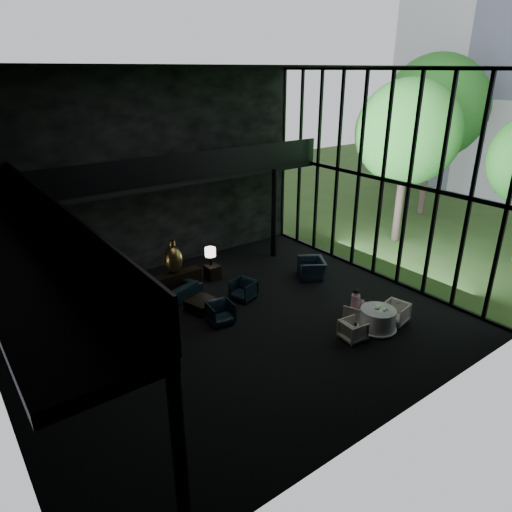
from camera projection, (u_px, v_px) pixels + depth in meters
floor at (236, 324)px, 15.32m from camera, size 14.00×12.00×0.02m
ceiling at (231, 67)px, 12.27m from camera, size 14.00×12.00×0.02m
wall_back at (150, 175)px, 18.24m from camera, size 14.00×0.04×8.00m
wall_front at (398, 277)px, 9.34m from camera, size 14.00×0.04×8.00m
curtain_wall at (383, 179)px, 17.63m from camera, size 0.20×12.00×8.00m
mezzanine_left at (18, 254)px, 10.48m from camera, size 2.00×12.00×0.25m
mezzanine_back at (184, 176)px, 18.05m from camera, size 12.00×2.00×0.25m
railing_left at (59, 221)px, 10.80m from camera, size 0.06×12.00×1.00m
railing_back at (196, 165)px, 17.08m from camera, size 12.00×0.06×1.00m
column_sw at (180, 456)px, 7.57m from camera, size 0.24×0.24×4.00m
column_nw at (26, 251)px, 16.02m from camera, size 0.24×0.24×4.00m
column_ne at (274, 214)px, 20.17m from camera, size 0.24×0.24×4.00m
tree_near at (408, 133)px, 20.88m from camera, size 4.80×4.80×7.65m
tree_far at (435, 108)px, 24.84m from camera, size 5.60×5.60×8.80m
console at (176, 281)px, 17.69m from camera, size 2.05×0.47×0.65m
bronze_urn at (173, 259)px, 17.43m from camera, size 0.70×0.70×1.31m
side_table_left at (136, 292)px, 16.91m from camera, size 0.49×0.49×0.54m
table_lamp_left at (135, 275)px, 16.59m from camera, size 0.38×0.38×0.64m
side_table_right at (213, 272)px, 18.51m from camera, size 0.54×0.54×0.59m
table_lamp_right at (210, 253)px, 18.29m from camera, size 0.44×0.44×0.73m
sofa at (177, 291)px, 16.75m from camera, size 2.10×1.25×0.79m
lounge_armchair_west at (161, 314)px, 15.06m from camera, size 0.82×0.87×0.89m
lounge_armchair_east at (243, 288)px, 16.82m from camera, size 1.02×1.06×0.88m
lounge_armchair_south at (220, 311)px, 15.24m from camera, size 0.95×0.91×0.89m
window_armchair at (312, 264)px, 18.58m from camera, size 1.38×1.53×1.12m
coffee_table at (202, 305)px, 16.12m from camera, size 1.15×1.15×0.41m
dining_table at (377, 321)px, 14.88m from camera, size 1.29×1.29×0.75m
dining_chair_north at (356, 312)px, 15.46m from camera, size 0.74×0.72×0.61m
dining_chair_east at (395, 312)px, 15.30m from camera, size 0.85×0.89×0.79m
dining_chair_west at (353, 330)px, 14.33m from camera, size 0.70×0.74×0.70m
child at (356, 298)px, 15.43m from camera, size 0.30×0.30×0.63m
plate_a at (378, 311)px, 14.59m from camera, size 0.26×0.26×0.01m
plate_b at (379, 305)px, 14.98m from camera, size 0.32×0.32×0.02m
saucer at (386, 310)px, 14.69m from camera, size 0.20×0.20×0.01m
coffee_cup at (387, 309)px, 14.69m from camera, size 0.09×0.09×0.06m
cereal_bowl at (377, 308)px, 14.73m from camera, size 0.16×0.16×0.08m
cream_pot at (384, 310)px, 14.60m from camera, size 0.08×0.08×0.07m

